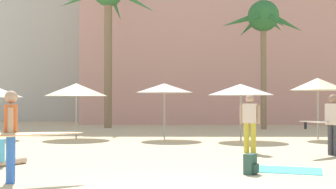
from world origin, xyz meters
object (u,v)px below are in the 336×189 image
object	(u,v)px
cafe_umbrella_0	(318,84)
person_near_right	(332,122)
palm_tree_center	(108,4)
palm_tree_far_left	(263,22)
cafe_umbrella_2	(241,90)
beach_towel	(286,170)
person_near_left	(8,133)
cafe_umbrella_4	(76,90)
person_mid_right	(1,152)
backpack	(251,164)
person_far_right	(250,121)
cafe_umbrella_5	(164,88)

from	to	relation	value
cafe_umbrella_0	person_near_right	xyz separation A→B (m)	(-1.32, -5.29, -1.29)
palm_tree_center	palm_tree_far_left	bearing A→B (deg)	-7.43
cafe_umbrella_2	person_near_right	distance (m)	5.14
palm_tree_center	beach_towel	xyz separation A→B (m)	(6.27, -16.06, -7.23)
beach_towel	person_near_left	bearing A→B (deg)	-162.81
cafe_umbrella_4	person_near_left	xyz separation A→B (m)	(0.99, -10.07, -1.09)
person_near_right	person_mid_right	bearing A→B (deg)	163.61
palm_tree_far_left	backpack	distance (m)	16.84
cafe_umbrella_4	backpack	bearing A→B (deg)	-58.01
beach_towel	person_near_left	xyz separation A→B (m)	(-5.44, -1.68, 0.91)
palm_tree_far_left	beach_towel	distance (m)	16.25
cafe_umbrella_4	person_far_right	size ratio (longest dim) A/B	1.50
person_near_left	cafe_umbrella_4	bearing A→B (deg)	77.01
person_near_right	beach_towel	bearing A→B (deg)	-156.88
cafe_umbrella_4	backpack	world-z (taller)	cafe_umbrella_4
cafe_umbrella_4	person_mid_right	size ratio (longest dim) A/B	2.70
cafe_umbrella_4	beach_towel	size ratio (longest dim) A/B	1.69
beach_towel	person_far_right	distance (m)	3.46
person_near_left	backpack	bearing A→B (deg)	-4.78
cafe_umbrella_4	person_far_right	distance (m)	8.09
cafe_umbrella_4	backpack	xyz separation A→B (m)	(5.58, -8.94, -1.80)
person_mid_right	palm_tree_far_left	bearing A→B (deg)	-0.47
palm_tree_center	cafe_umbrella_4	size ratio (longest dim) A/B	3.50
backpack	person_far_right	xyz separation A→B (m)	(0.65, 3.88, 0.73)
cafe_umbrella_4	beach_towel	world-z (taller)	cafe_umbrella_4
person_near_right	person_mid_right	size ratio (longest dim) A/B	2.60
palm_tree_center	person_far_right	size ratio (longest dim) A/B	5.24
cafe_umbrella_5	backpack	bearing A→B (deg)	-77.19
cafe_umbrella_2	person_near_right	xyz separation A→B (m)	(1.86, -4.68, -1.06)
cafe_umbrella_4	palm_tree_far_left	bearing A→B (deg)	36.04
cafe_umbrella_5	person_mid_right	bearing A→B (deg)	-115.83
cafe_umbrella_4	person_mid_right	bearing A→B (deg)	-90.13
palm_tree_center	person_near_left	world-z (taller)	palm_tree_center
person_far_right	palm_tree_far_left	bearing A→B (deg)	4.76
palm_tree_far_left	cafe_umbrella_2	world-z (taller)	palm_tree_far_left
beach_towel	backpack	xyz separation A→B (m)	(-0.85, -0.55, 0.19)
person_near_right	person_far_right	distance (m)	2.28
cafe_umbrella_4	person_near_right	size ratio (longest dim) A/B	1.04
cafe_umbrella_2	person_mid_right	distance (m)	9.75
cafe_umbrella_2	person_mid_right	xyz separation A→B (m)	(-6.61, -6.97, -1.66)
cafe_umbrella_0	cafe_umbrella_5	bearing A→B (deg)	-179.41
person_near_left	person_far_right	size ratio (longest dim) A/B	1.59
backpack	person_near_right	distance (m)	4.51
cafe_umbrella_0	person_far_right	bearing A→B (deg)	-126.41
palm_tree_far_left	palm_tree_center	distance (m)	8.97
person_mid_right	cafe_umbrella_0	bearing A→B (deg)	-20.68
palm_tree_center	person_far_right	bearing A→B (deg)	-64.53
palm_tree_far_left	cafe_umbrella_4	distance (m)	11.77
beach_towel	backpack	distance (m)	1.04
cafe_umbrella_4	person_far_right	xyz separation A→B (m)	(6.23, -5.05, -1.07)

